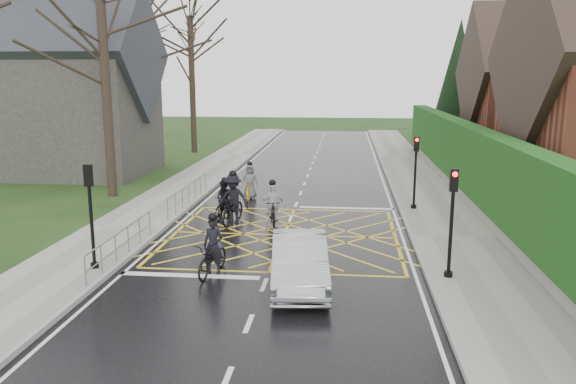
% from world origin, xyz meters
% --- Properties ---
extents(ground, '(120.00, 120.00, 0.00)m').
position_xyz_m(ground, '(0.00, 0.00, 0.00)').
color(ground, black).
rests_on(ground, ground).
extents(road, '(9.00, 80.00, 0.01)m').
position_xyz_m(road, '(0.00, 0.00, 0.01)').
color(road, black).
rests_on(road, ground).
extents(sidewalk_right, '(3.00, 80.00, 0.15)m').
position_xyz_m(sidewalk_right, '(6.00, 0.00, 0.07)').
color(sidewalk_right, gray).
rests_on(sidewalk_right, ground).
extents(sidewalk_left, '(3.00, 80.00, 0.15)m').
position_xyz_m(sidewalk_left, '(-6.00, 0.00, 0.07)').
color(sidewalk_left, gray).
rests_on(sidewalk_left, ground).
extents(stone_wall, '(0.50, 38.00, 0.70)m').
position_xyz_m(stone_wall, '(7.75, 6.00, 0.35)').
color(stone_wall, slate).
rests_on(stone_wall, ground).
extents(hedge, '(0.90, 38.00, 2.80)m').
position_xyz_m(hedge, '(7.75, 6.00, 2.10)').
color(hedge, '#113E11').
rests_on(hedge, stone_wall).
extents(house_far, '(9.80, 8.80, 10.30)m').
position_xyz_m(house_far, '(14.75, 18.00, 4.36)').
color(house_far, brown).
rests_on(house_far, ground).
extents(conifer, '(4.60, 4.60, 10.00)m').
position_xyz_m(conifer, '(10.75, 26.00, 4.99)').
color(conifer, black).
rests_on(conifer, ground).
extents(church, '(8.80, 7.80, 11.00)m').
position_xyz_m(church, '(-13.54, 12.00, 4.93)').
color(church, '#2D2B28').
rests_on(church, ground).
extents(tree_near, '(9.24, 9.24, 11.44)m').
position_xyz_m(tree_near, '(-9.00, 6.00, 7.91)').
color(tree_near, black).
rests_on(tree_near, ground).
extents(tree_mid, '(10.08, 10.08, 12.48)m').
position_xyz_m(tree_mid, '(-10.00, 14.00, 8.63)').
color(tree_mid, black).
rests_on(tree_mid, ground).
extents(tree_far, '(8.40, 8.40, 10.40)m').
position_xyz_m(tree_far, '(-9.30, 22.00, 7.19)').
color(tree_far, black).
rests_on(tree_far, ground).
extents(railing_south, '(0.05, 5.04, 1.03)m').
position_xyz_m(railing_south, '(-4.65, -3.50, 0.78)').
color(railing_south, slate).
rests_on(railing_south, ground).
extents(railing_north, '(0.05, 6.04, 1.03)m').
position_xyz_m(railing_north, '(-4.65, 4.00, 0.79)').
color(railing_north, slate).
rests_on(railing_north, ground).
extents(traffic_light_ne, '(0.24, 0.31, 3.21)m').
position_xyz_m(traffic_light_ne, '(5.10, 4.20, 1.66)').
color(traffic_light_ne, black).
rests_on(traffic_light_ne, ground).
extents(traffic_light_se, '(0.24, 0.31, 3.21)m').
position_xyz_m(traffic_light_se, '(5.10, -4.20, 1.66)').
color(traffic_light_se, black).
rests_on(traffic_light_se, ground).
extents(traffic_light_sw, '(0.24, 0.31, 3.21)m').
position_xyz_m(traffic_light_sw, '(-5.10, -4.50, 1.66)').
color(traffic_light_sw, black).
rests_on(traffic_light_sw, ground).
extents(cyclist_rear, '(0.99, 1.96, 1.82)m').
position_xyz_m(cyclist_rear, '(-1.60, -4.27, 0.59)').
color(cyclist_rear, black).
rests_on(cyclist_rear, ground).
extents(cyclist_back, '(0.87, 1.76, 1.70)m').
position_xyz_m(cyclist_back, '(-2.66, 2.20, 0.64)').
color(cyclist_back, black).
rests_on(cyclist_back, ground).
extents(cyclist_mid, '(1.33, 2.24, 2.10)m').
position_xyz_m(cyclist_mid, '(-2.17, 1.55, 0.77)').
color(cyclist_mid, black).
rests_on(cyclist_mid, ground).
extents(cyclist_front, '(1.05, 1.90, 1.83)m').
position_xyz_m(cyclist_front, '(-0.58, 1.16, 0.68)').
color(cyclist_front, black).
rests_on(cyclist_front, ground).
extents(cyclist_lead, '(0.83, 1.86, 1.78)m').
position_xyz_m(cyclist_lead, '(-2.28, 5.99, 0.62)').
color(cyclist_lead, '#C18917').
rests_on(cyclist_lead, ground).
extents(car, '(1.91, 4.37, 1.40)m').
position_xyz_m(car, '(0.97, -4.93, 0.70)').
color(car, '#AEB1B6').
rests_on(car, ground).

